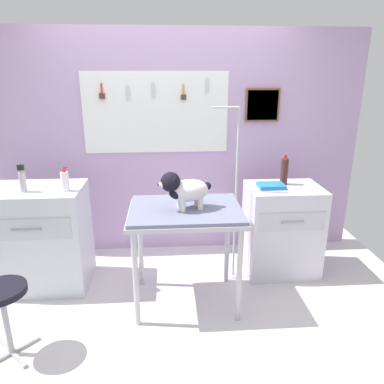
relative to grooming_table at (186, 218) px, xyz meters
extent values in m
cube|color=silver|center=(-0.12, -0.22, -0.79)|extent=(4.40, 4.00, 0.04)
cube|color=#BA99C6|center=(-0.12, 1.06, 0.38)|extent=(4.00, 0.06, 2.30)
cube|color=white|center=(-0.24, 1.02, 0.73)|extent=(1.45, 0.02, 0.80)
cylinder|color=gray|center=(-0.75, 1.01, 1.02)|extent=(0.01, 0.02, 0.01)
cylinder|color=red|center=(-0.75, 1.00, 0.97)|extent=(0.02, 0.02, 0.09)
cube|color=red|center=(-0.75, 1.00, 0.89)|extent=(0.06, 0.02, 0.06)
cube|color=#333338|center=(-0.75, 0.98, 0.89)|extent=(0.05, 0.01, 0.05)
cylinder|color=gray|center=(-0.50, 1.01, 1.00)|extent=(0.01, 0.02, 0.01)
cube|color=silver|center=(-0.50, 1.00, 0.92)|extent=(0.03, 0.01, 0.13)
cylinder|color=gray|center=(-0.26, 1.01, 1.02)|extent=(0.01, 0.02, 0.01)
cube|color=silver|center=(-0.26, 1.00, 0.94)|extent=(0.03, 0.01, 0.13)
cylinder|color=gray|center=(0.04, 1.01, 1.01)|extent=(0.01, 0.02, 0.01)
cylinder|color=orange|center=(0.04, 1.00, 0.95)|extent=(0.02, 0.02, 0.09)
cube|color=orange|center=(0.04, 1.00, 0.88)|extent=(0.06, 0.02, 0.06)
cube|color=#333338|center=(0.04, 0.98, 0.88)|extent=(0.05, 0.01, 0.05)
cylinder|color=gray|center=(0.27, 1.01, 1.06)|extent=(0.01, 0.02, 0.01)
cube|color=silver|center=(0.27, 1.00, 0.99)|extent=(0.03, 0.01, 0.13)
cube|color=brown|center=(0.84, 1.01, 0.80)|extent=(0.35, 0.02, 0.33)
cube|color=#A98247|center=(0.84, 1.01, 0.80)|extent=(0.31, 0.01, 0.30)
cylinder|color=#B7B7BC|center=(-0.39, -0.28, -0.37)|extent=(0.04, 0.04, 0.80)
cylinder|color=#B7B7BC|center=(0.39, -0.28, -0.37)|extent=(0.04, 0.04, 0.80)
cylinder|color=#B7B7BC|center=(-0.39, 0.28, -0.37)|extent=(0.04, 0.04, 0.80)
cylinder|color=#B7B7BC|center=(0.39, 0.28, -0.37)|extent=(0.04, 0.04, 0.80)
cube|color=#B7B7BC|center=(0.00, 0.00, 0.05)|extent=(0.91, 0.69, 0.03)
cube|color=slate|center=(0.00, 0.00, 0.08)|extent=(0.88, 0.67, 0.03)
cylinder|color=#B7B7BC|center=(0.47, 0.36, -0.76)|extent=(0.11, 0.11, 0.01)
cylinder|color=#B7B7BC|center=(0.47, 0.36, 0.04)|extent=(0.02, 0.02, 1.61)
cylinder|color=#B7B7BC|center=(0.35, 0.36, 0.84)|extent=(0.24, 0.02, 0.02)
cylinder|color=white|center=(-0.02, -0.08, 0.14)|extent=(0.04, 0.04, 0.10)
cylinder|color=white|center=(-0.05, 0.01, 0.14)|extent=(0.04, 0.04, 0.10)
cylinder|color=white|center=(0.11, -0.04, 0.14)|extent=(0.04, 0.04, 0.10)
cylinder|color=white|center=(0.09, 0.05, 0.14)|extent=(0.04, 0.04, 0.10)
ellipsoid|color=white|center=(0.03, -0.02, 0.24)|extent=(0.34, 0.26, 0.17)
ellipsoid|color=black|center=(-0.07, -0.04, 0.23)|extent=(0.14, 0.16, 0.10)
sphere|color=black|center=(-0.11, -0.05, 0.32)|extent=(0.15, 0.15, 0.15)
ellipsoid|color=white|center=(-0.18, -0.07, 0.31)|extent=(0.08, 0.07, 0.05)
sphere|color=black|center=(-0.21, -0.07, 0.31)|extent=(0.02, 0.02, 0.02)
ellipsoid|color=black|center=(-0.08, -0.11, 0.33)|extent=(0.05, 0.04, 0.08)
ellipsoid|color=black|center=(-0.11, 0.02, 0.33)|extent=(0.05, 0.04, 0.08)
sphere|color=black|center=(0.17, 0.02, 0.26)|extent=(0.07, 0.07, 0.07)
cube|color=silver|center=(-1.28, 0.37, -0.30)|extent=(0.80, 0.56, 0.93)
cube|color=#B7BBC7|center=(-1.28, 0.08, -0.10)|extent=(0.70, 0.01, 0.19)
cylinder|color=#99999E|center=(-1.28, 0.08, -0.10)|extent=(0.24, 0.02, 0.02)
cube|color=silver|center=(0.96, 0.46, -0.33)|extent=(0.68, 0.52, 0.87)
cube|color=silver|center=(0.96, 0.20, -0.14)|extent=(0.60, 0.01, 0.17)
cylinder|color=#99999E|center=(0.96, 0.19, -0.14)|extent=(0.20, 0.02, 0.02)
cylinder|color=#9E9EA3|center=(-1.25, -0.54, -0.52)|extent=(0.04, 0.04, 0.49)
cube|color=#9E9EA3|center=(-1.18, -0.47, -0.76)|extent=(0.16, 0.16, 0.02)
cube|color=#9E9EA3|center=(-1.33, -0.47, -0.76)|extent=(0.16, 0.16, 0.02)
cube|color=#9E9EA3|center=(-1.18, -0.62, -0.76)|extent=(0.16, 0.16, 0.02)
cylinder|color=black|center=(-1.25, -0.54, -0.25)|extent=(0.33, 0.33, 0.04)
cylinder|color=white|center=(-0.99, 0.27, 0.25)|extent=(0.07, 0.07, 0.16)
cylinder|color=red|center=(-0.99, 0.27, 0.34)|extent=(0.03, 0.03, 0.03)
cube|color=red|center=(-0.97, 0.27, 0.37)|extent=(0.04, 0.01, 0.01)
cylinder|color=#B6AAB0|center=(-1.33, 0.27, 0.25)|extent=(0.05, 0.05, 0.17)
cylinder|color=#B6AAB0|center=(-1.33, 0.27, 0.34)|extent=(0.02, 0.02, 0.02)
cube|color=black|center=(-1.33, 0.27, 0.38)|extent=(0.05, 0.03, 0.04)
cylinder|color=#43211F|center=(0.96, 0.54, 0.22)|extent=(0.07, 0.07, 0.25)
cone|color=#43211F|center=(0.96, 0.54, 0.35)|extent=(0.07, 0.07, 0.02)
cylinder|color=red|center=(0.96, 0.54, 0.38)|extent=(0.03, 0.03, 0.02)
cube|color=#2179B8|center=(0.82, 0.44, 0.12)|extent=(0.24, 0.18, 0.04)
camera|label=1|loc=(-0.14, -2.69, 1.12)|focal=33.97mm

